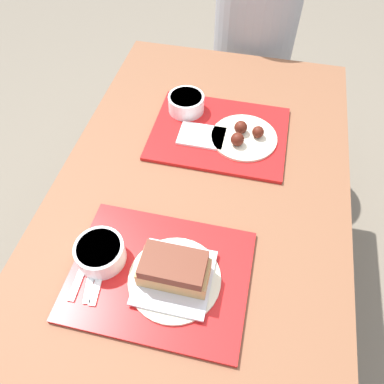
{
  "coord_description": "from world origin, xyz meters",
  "views": [
    {
      "loc": [
        0.12,
        -0.59,
        1.56
      ],
      "look_at": [
        -0.01,
        -0.01,
        0.78
      ],
      "focal_mm": 35.0,
      "sensor_mm": 36.0,
      "label": 1
    }
  ],
  "objects": [
    {
      "name": "ground_plane",
      "position": [
        0.0,
        0.0,
        0.0
      ],
      "size": [
        12.0,
        12.0,
        0.0
      ],
      "primitive_type": "plane",
      "color": "#706656"
    },
    {
      "name": "picnic_table",
      "position": [
        0.0,
        0.0,
        0.64
      ],
      "size": [
        0.82,
        1.45,
        0.74
      ],
      "color": "brown",
      "rests_on": "ground_plane"
    },
    {
      "name": "picnic_bench_far",
      "position": [
        0.0,
        0.95,
        0.39
      ],
      "size": [
        0.78,
        0.28,
        0.46
      ],
      "color": "brown",
      "rests_on": "ground_plane"
    },
    {
      "name": "tray_near",
      "position": [
        -0.04,
        -0.24,
        0.74
      ],
      "size": [
        0.42,
        0.32,
        0.01
      ],
      "color": "red",
      "rests_on": "picnic_table"
    },
    {
      "name": "tray_far",
      "position": [
        0.01,
        0.26,
        0.74
      ],
      "size": [
        0.42,
        0.32,
        0.01
      ],
      "color": "red",
      "rests_on": "picnic_table"
    },
    {
      "name": "bowl_coleslaw_near",
      "position": [
        -0.18,
        -0.23,
        0.78
      ],
      "size": [
        0.12,
        0.12,
        0.05
      ],
      "color": "white",
      "rests_on": "tray_near"
    },
    {
      "name": "brisket_sandwich_plate",
      "position": [
        -0.0,
        -0.25,
        0.78
      ],
      "size": [
        0.22,
        0.22,
        0.09
      ],
      "color": "beige",
      "rests_on": "tray_near"
    },
    {
      "name": "plastic_fork_near",
      "position": [
        -0.2,
        -0.26,
        0.75
      ],
      "size": [
        0.05,
        0.17,
        0.0
      ],
      "color": "white",
      "rests_on": "tray_near"
    },
    {
      "name": "plastic_knife_near",
      "position": [
        -0.17,
        -0.26,
        0.75
      ],
      "size": [
        0.04,
        0.17,
        0.0
      ],
      "color": "white",
      "rests_on": "tray_near"
    },
    {
      "name": "plastic_spoon_near",
      "position": [
        -0.22,
        -0.26,
        0.75
      ],
      "size": [
        0.02,
        0.17,
        0.0
      ],
      "color": "white",
      "rests_on": "tray_near"
    },
    {
      "name": "condiment_packet",
      "position": [
        -0.03,
        -0.17,
        0.75
      ],
      "size": [
        0.04,
        0.03,
        0.01
      ],
      "color": "#3F3F47",
      "rests_on": "tray_near"
    },
    {
      "name": "bowl_coleslaw_far",
      "position": [
        -0.11,
        0.34,
        0.78
      ],
      "size": [
        0.12,
        0.12,
        0.05
      ],
      "color": "white",
      "rests_on": "tray_far"
    },
    {
      "name": "wings_plate_far",
      "position": [
        0.09,
        0.25,
        0.76
      ],
      "size": [
        0.2,
        0.2,
        0.05
      ],
      "color": "beige",
      "rests_on": "tray_far"
    },
    {
      "name": "napkin_far",
      "position": [
        -0.04,
        0.23,
        0.75
      ],
      "size": [
        0.14,
        0.1,
        0.01
      ],
      "color": "white",
      "rests_on": "tray_far"
    },
    {
      "name": "person_seated_across",
      "position": [
        0.05,
        0.95,
        0.76
      ],
      "size": [
        0.35,
        0.35,
        0.72
      ],
      "color": "#9E9EA3",
      "rests_on": "picnic_bench_far"
    }
  ]
}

